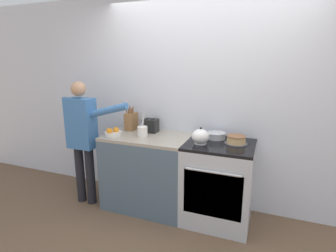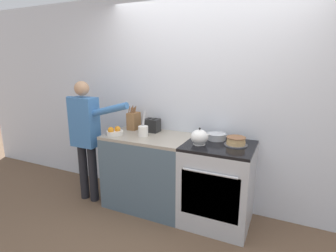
% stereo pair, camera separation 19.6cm
% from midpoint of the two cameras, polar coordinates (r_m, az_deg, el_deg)
% --- Properties ---
extents(ground_plane, '(16.00, 16.00, 0.00)m').
position_cam_midpoint_polar(ground_plane, '(3.07, 5.64, -21.78)').
color(ground_plane, brown).
extents(wall_back, '(8.00, 0.04, 2.60)m').
position_cam_midpoint_polar(wall_back, '(3.19, 10.29, 4.83)').
color(wall_back, silver).
rests_on(wall_back, ground_plane).
extents(counter_cabinet, '(1.02, 0.66, 0.92)m').
position_cam_midpoint_polar(counter_cabinet, '(3.32, -2.51, -9.67)').
color(counter_cabinet, '#4C6070').
rests_on(counter_cabinet, ground_plane).
extents(stove_range, '(0.73, 0.69, 0.92)m').
position_cam_midpoint_polar(stove_range, '(3.05, 12.57, -12.25)').
color(stove_range, '#B7BABF').
rests_on(stove_range, ground_plane).
extents(layer_cake, '(0.25, 0.25, 0.09)m').
position_cam_midpoint_polar(layer_cake, '(2.89, 16.46, -3.24)').
color(layer_cake, '#4C4C51').
rests_on(layer_cake, stove_range).
extents(tea_kettle, '(0.23, 0.19, 0.18)m').
position_cam_midpoint_polar(tea_kettle, '(2.83, 8.89, -2.43)').
color(tea_kettle, white).
rests_on(tea_kettle, stove_range).
extents(mixing_bowl, '(0.22, 0.22, 0.07)m').
position_cam_midpoint_polar(mixing_bowl, '(3.05, 12.30, -2.22)').
color(mixing_bowl, '#B7BABF').
rests_on(mixing_bowl, stove_range).
extents(knife_block, '(0.12, 0.17, 0.31)m').
position_cam_midpoint_polar(knife_block, '(3.44, -5.87, 1.15)').
color(knife_block, olive).
rests_on(knife_block, counter_cabinet).
extents(utensil_crock, '(0.12, 0.12, 0.30)m').
position_cam_midpoint_polar(utensil_crock, '(3.11, -3.63, -1.02)').
color(utensil_crock, silver).
rests_on(utensil_crock, counter_cabinet).
extents(fruit_bowl, '(0.20, 0.20, 0.11)m').
position_cam_midpoint_polar(fruit_bowl, '(3.22, -9.85, -1.27)').
color(fruit_bowl, silver).
rests_on(fruit_bowl, counter_cabinet).
extents(toaster, '(0.20, 0.15, 0.17)m').
position_cam_midpoint_polar(toaster, '(3.31, -1.79, 0.15)').
color(toaster, black).
rests_on(toaster, counter_cabinet).
extents(person_baker, '(0.91, 0.20, 1.56)m').
position_cam_midpoint_polar(person_baker, '(3.42, -15.95, -1.25)').
color(person_baker, black).
rests_on(person_baker, ground_plane).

